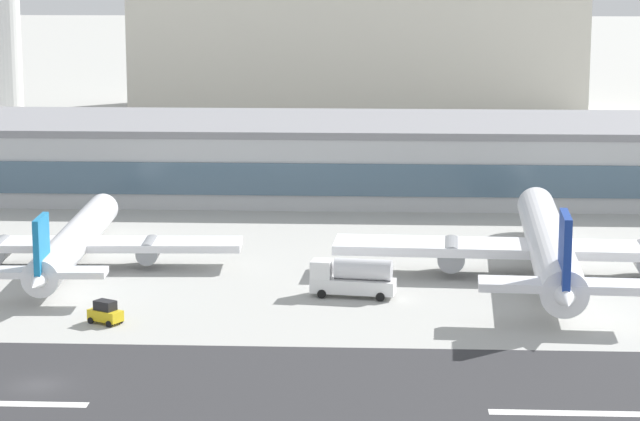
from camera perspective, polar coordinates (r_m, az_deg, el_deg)
The scene contains 10 objects.
ground_plane at distance 108.14m, azimuth -12.14°, elevation -7.46°, with size 1400.00×1400.00×0.00m, color #A8A8A3.
runway_strip at distance 104.02m, azimuth -12.78°, elevation -8.21°, with size 800.00×32.19×0.08m, color #2D2D30.
runway_centreline_dash_4 at distance 104.26m, azimuth -13.29°, elevation -8.16°, with size 12.00×1.20×0.01m, color white.
runway_centreline_dash_5 at distance 101.27m, azimuth 10.75°, elevation -8.63°, with size 12.00×1.20×0.01m, color white.
terminal_building at distance 190.75m, azimuth 0.10°, elevation 2.36°, with size 181.80×29.36×10.74m.
distant_hotel_block at distance 298.50m, azimuth 1.65°, elevation 8.07°, with size 100.02×28.57×38.16m, color beige.
airliner_blue_tail_gate_1 at distance 146.93m, azimuth -10.68°, elevation -1.41°, with size 37.20×42.49×8.86m.
airliner_navy_tail_gate_2 at distance 141.61m, azimuth 9.91°, elevation -1.60°, with size 46.31×51.17×10.67m.
service_baggage_tug_0 at distance 124.73m, azimuth -9.29°, elevation -4.39°, with size 3.57×3.04×2.20m.
service_fuel_truck_1 at distance 132.50m, azimuth 1.43°, elevation -2.91°, with size 8.79×3.84×3.95m.
Camera 1 is at (27.50, -99.07, 33.52)m, focal length 73.78 mm.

